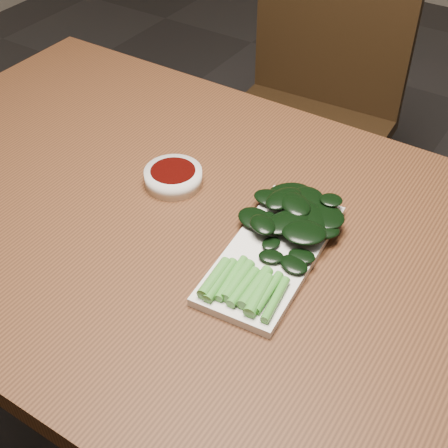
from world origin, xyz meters
TOP-DOWN VIEW (x-y plane):
  - table at (0.00, 0.00)m, footprint 1.40×0.80m
  - chair_far at (-0.23, 0.82)m, footprint 0.49×0.49m
  - sauce_bowl at (-0.13, 0.06)m, footprint 0.10×0.10m
  - serving_plate at (0.10, -0.00)m, footprint 0.15×0.30m
  - gai_lan at (0.10, 0.03)m, footprint 0.17×0.32m

SIDE VIEW (x-z plane):
  - chair_far at x=-0.23m, z-range 0.04..0.93m
  - table at x=0.00m, z-range 0.30..1.05m
  - serving_plate at x=0.10m, z-range 0.75..0.76m
  - sauce_bowl at x=-0.13m, z-range 0.75..0.78m
  - gai_lan at x=0.10m, z-range 0.76..0.79m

